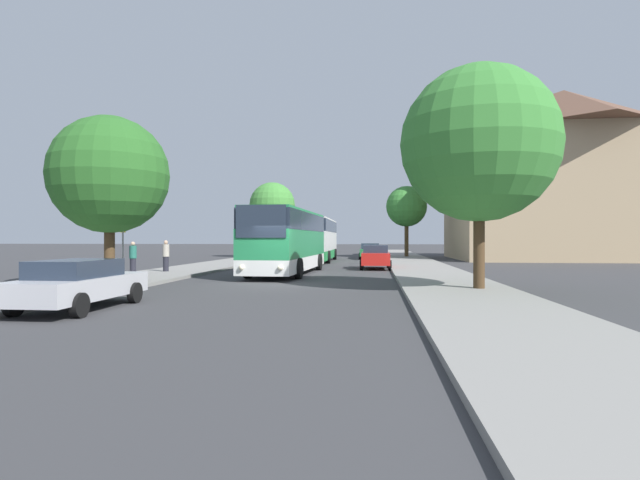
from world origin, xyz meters
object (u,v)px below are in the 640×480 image
at_px(bus_stop_sign, 123,241).
at_px(tree_right_near, 479,144).
at_px(parked_car_left_curb, 79,283).
at_px(parked_car_right_near, 375,257).
at_px(tree_left_near, 109,175).
at_px(pedestrian_waiting_far, 166,256).
at_px(tree_right_mid, 407,207).
at_px(tree_left_far, 272,205).
at_px(bus_front, 287,240).
at_px(parked_car_right_far, 370,251).
at_px(pedestrian_waiting_near, 133,257).
at_px(bus_middle, 317,239).

xyz_separation_m(bus_stop_sign, tree_right_near, (15.16, -3.22, 3.51)).
height_order(parked_car_left_curb, parked_car_right_near, parked_car_right_near).
bearing_deg(tree_right_near, tree_left_near, 179.98).
relative_size(pedestrian_waiting_far, tree_right_mid, 0.24).
xyz_separation_m(pedestrian_waiting_far, tree_left_far, (0.96, 24.04, 4.34)).
bearing_deg(bus_front, tree_left_far, 105.76).
distance_m(bus_front, parked_car_right_near, 6.92).
bearing_deg(parked_car_right_far, parked_car_right_near, 91.50).
relative_size(bus_stop_sign, tree_left_near, 0.41).
relative_size(pedestrian_waiting_near, pedestrian_waiting_far, 0.96).
relative_size(bus_middle, pedestrian_waiting_near, 7.43).
bearing_deg(pedestrian_waiting_far, pedestrian_waiting_near, -166.18).
xyz_separation_m(parked_car_right_far, bus_stop_sign, (-11.06, -25.57, 1.05)).
height_order(pedestrian_waiting_near, tree_left_near, tree_left_near).
distance_m(parked_car_right_near, tree_left_near, 17.33).
height_order(tree_left_far, tree_right_near, tree_right_near).
relative_size(bus_front, tree_right_near, 1.42).
bearing_deg(parked_car_right_near, tree_right_near, 104.98).
xyz_separation_m(bus_middle, tree_left_far, (-5.54, 8.22, 3.44)).
relative_size(tree_left_far, tree_right_mid, 1.07).
xyz_separation_m(bus_front, tree_left_near, (-5.54, -8.56, 2.58)).
bearing_deg(tree_right_near, tree_left_far, 113.94).
xyz_separation_m(parked_car_right_near, bus_stop_sign, (-11.50, -10.20, 1.03)).
xyz_separation_m(pedestrian_waiting_near, tree_left_near, (2.03, -5.93, 3.44)).
distance_m(pedestrian_waiting_far, tree_left_far, 24.44).
bearing_deg(tree_left_far, bus_stop_sign, -92.18).
bearing_deg(pedestrian_waiting_near, tree_left_near, -122.04).
bearing_deg(parked_car_right_near, parked_car_left_curb, 66.67).
relative_size(parked_car_right_far, pedestrian_waiting_near, 2.79).
distance_m(bus_middle, parked_car_left_curb, 29.31).
height_order(tree_left_near, tree_right_mid, tree_right_mid).
bearing_deg(bus_stop_sign, tree_right_mid, 63.06).
xyz_separation_m(parked_car_left_curb, tree_left_near, (-2.25, 5.63, 3.69)).
height_order(bus_front, pedestrian_waiting_far, bus_front).
xyz_separation_m(tree_left_near, tree_right_mid, (13.53, 32.08, 0.73)).
bearing_deg(bus_middle, parked_car_right_near, -64.52).
relative_size(bus_front, pedestrian_waiting_near, 6.98).
bearing_deg(pedestrian_waiting_near, tree_right_mid, 8.32).
bearing_deg(tree_left_near, bus_stop_sign, 109.59).
distance_m(pedestrian_waiting_near, tree_left_far, 26.21).
bearing_deg(bus_middle, tree_right_mid, 46.53).
xyz_separation_m(parked_car_left_curb, tree_right_near, (11.76, 5.63, 4.61)).
bearing_deg(tree_left_near, bus_middle, 76.86).
xyz_separation_m(parked_car_right_far, pedestrian_waiting_near, (-11.95, -22.86, 0.19)).
relative_size(bus_front, pedestrian_waiting_far, 6.72).
bearing_deg(tree_left_far, parked_car_left_curb, -86.46).
distance_m(parked_car_left_curb, parked_car_right_far, 35.26).
bearing_deg(bus_front, parked_car_right_far, 79.94).
relative_size(parked_car_right_far, tree_right_near, 0.57).
bearing_deg(tree_left_near, tree_left_far, 90.11).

